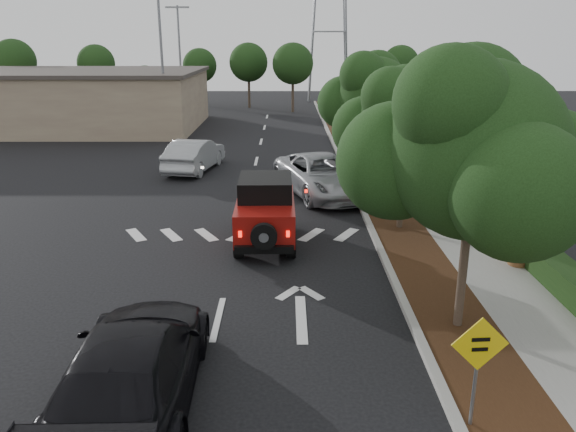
{
  "coord_description": "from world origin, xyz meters",
  "views": [
    {
      "loc": [
        1.65,
        -12.08,
        6.45
      ],
      "look_at": [
        1.69,
        3.0,
        1.63
      ],
      "focal_mm": 35.0,
      "sensor_mm": 36.0,
      "label": 1
    }
  ],
  "objects_px": {
    "silver_suv_ahead": "(323,175)",
    "black_suv_oncoming": "(133,366)",
    "red_jeep": "(266,209)",
    "speed_hump_sign": "(478,358)"
  },
  "relations": [
    {
      "from": "silver_suv_ahead",
      "to": "black_suv_oncoming",
      "type": "relative_size",
      "value": 1.08
    },
    {
      "from": "black_suv_oncoming",
      "to": "speed_hump_sign",
      "type": "distance_m",
      "value": 5.99
    },
    {
      "from": "red_jeep",
      "to": "silver_suv_ahead",
      "type": "height_order",
      "value": "red_jeep"
    },
    {
      "from": "black_suv_oncoming",
      "to": "speed_hump_sign",
      "type": "bearing_deg",
      "value": 171.53
    },
    {
      "from": "red_jeep",
      "to": "black_suv_oncoming",
      "type": "relative_size",
      "value": 0.75
    },
    {
      "from": "red_jeep",
      "to": "speed_hump_sign",
      "type": "relative_size",
      "value": 2.04
    },
    {
      "from": "red_jeep",
      "to": "speed_hump_sign",
      "type": "distance_m",
      "value": 10.22
    },
    {
      "from": "silver_suv_ahead",
      "to": "speed_hump_sign",
      "type": "xyz_separation_m",
      "value": [
        1.6,
        -15.2,
        0.58
      ]
    },
    {
      "from": "red_jeep",
      "to": "speed_hump_sign",
      "type": "xyz_separation_m",
      "value": [
        3.83,
        -9.47,
        0.34
      ]
    },
    {
      "from": "silver_suv_ahead",
      "to": "black_suv_oncoming",
      "type": "distance_m",
      "value": 15.1
    }
  ]
}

